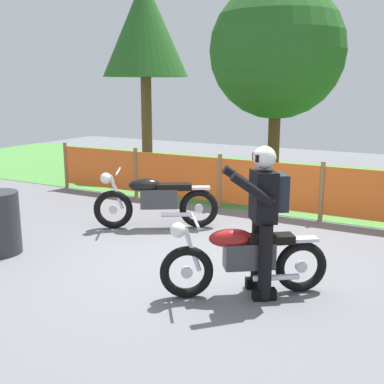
% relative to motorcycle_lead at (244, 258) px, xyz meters
% --- Properties ---
extents(ground, '(24.00, 24.00, 0.02)m').
position_rel_motorcycle_lead_xyz_m(ground, '(-0.95, 0.78, -0.45)').
color(ground, slate).
extents(grass_verge, '(24.00, 6.16, 0.01)m').
position_rel_motorcycle_lead_xyz_m(grass_verge, '(-0.95, 6.52, -0.43)').
color(grass_verge, '#4C8C3D').
rests_on(grass_verge, ground).
extents(barrier_fence, '(9.80, 0.08, 1.05)m').
position_rel_motorcycle_lead_xyz_m(barrier_fence, '(-0.95, 3.44, 0.10)').
color(barrier_fence, olive).
rests_on(barrier_fence, ground).
extents(tree_leftmost, '(2.23, 2.23, 5.01)m').
position_rel_motorcycle_lead_xyz_m(tree_leftmost, '(-5.31, 6.06, 3.30)').
color(tree_leftmost, brown).
rests_on(tree_leftmost, ground).
extents(tree_near_left, '(3.11, 3.11, 4.65)m').
position_rel_motorcycle_lead_xyz_m(tree_near_left, '(-1.82, 6.24, 2.64)').
color(tree_near_left, brown).
rests_on(tree_near_left, ground).
extents(motorcycle_lead, '(1.62, 1.19, 0.91)m').
position_rel_motorcycle_lead_xyz_m(motorcycle_lead, '(0.00, 0.00, 0.00)').
color(motorcycle_lead, black).
rests_on(motorcycle_lead, ground).
extents(motorcycle_trailing, '(1.82, 1.16, 0.97)m').
position_rel_motorcycle_lead_xyz_m(motorcycle_trailing, '(-2.28, 1.73, 0.03)').
color(motorcycle_trailing, black).
rests_on(motorcycle_trailing, ground).
extents(rider_lead, '(0.78, 0.72, 1.69)m').
position_rel_motorcycle_lead_xyz_m(rider_lead, '(0.17, 0.12, 0.51)').
color(rider_lead, black).
rests_on(rider_lead, ground).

